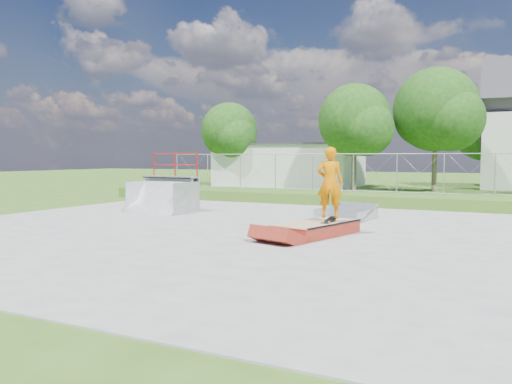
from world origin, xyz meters
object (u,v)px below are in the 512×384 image
Objects in this scene: grind_box at (316,229)px; flat_bank_ramp at (346,213)px; skater at (330,185)px; quarter_pipe at (161,183)px.

grind_box is 3.75m from flat_bank_ramp.
grind_box is at bearing 18.98° from skater.
quarter_pipe is 1.20× the size of skater.
skater reaches higher than flat_bank_ramp.
quarter_pipe is 7.08m from flat_bank_ramp.
skater is (7.53, -2.53, 0.24)m from quarter_pipe.
skater is (0.58, -3.56, 1.13)m from flat_bank_ramp.
flat_bank_ramp is at bearing 109.52° from grind_box.
flat_bank_ramp is (-0.27, 3.74, 0.06)m from grind_box.
grind_box is 1.24m from skater.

